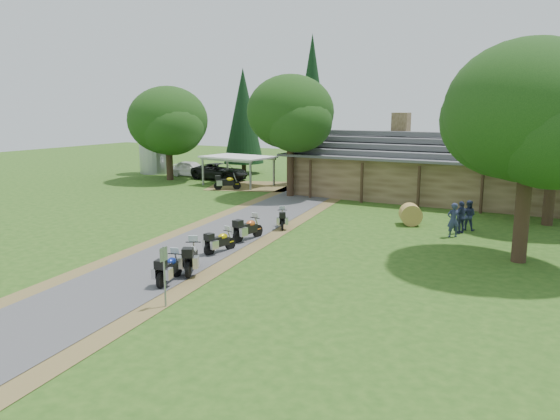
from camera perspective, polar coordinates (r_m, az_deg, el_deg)
The scene contains 24 objects.
ground at distance 23.36m, azimuth -13.57°, elevation -6.15°, with size 120.00×120.00×0.00m, color #274E16.
driveway at distance 26.61m, azimuth -8.57°, elevation -3.88°, with size 46.00×46.00×0.00m, color #434345.
lodge at distance 41.63m, azimuth 15.95°, elevation 4.55°, with size 21.40×9.40×4.90m, color brown, non-canonical shape.
silo at distance 56.67m, azimuth -12.96°, elevation 6.98°, with size 3.13×3.13×6.36m, color gray.
carport at distance 46.93m, azimuth -4.38°, elevation 4.12°, with size 5.75×3.83×2.49m, color white, non-canonical shape.
car_white_sedan at distance 53.35m, azimuth -9.28°, elevation 4.49°, with size 5.69×2.40×1.90m, color white.
car_dark_suv at distance 50.57m, azimuth -6.30°, elevation 4.44°, with size 5.94×2.53×2.28m, color black.
motorcycle_row_a at distance 21.46m, azimuth -11.50°, elevation -5.85°, with size 1.80×0.59×1.23m, color navy, non-canonical shape.
motorcycle_row_b at distance 22.60m, azimuth -9.26°, elevation -4.74°, with size 2.01×0.66×1.38m, color #A0A2A7, non-canonical shape.
motorcycle_row_c at distance 25.38m, azimuth -6.29°, elevation -3.18°, with size 1.70×0.56×1.17m, color #CFBB09, non-canonical shape.
motorcycle_row_d at distance 27.60m, azimuth -3.37°, elevation -1.84°, with size 1.92×0.63×1.31m, color #DB6029, non-canonical shape.
motorcycle_row_e at distance 30.34m, azimuth 0.23°, elevation -0.83°, with size 1.66×0.54×1.14m, color black, non-canonical shape.
motorcycle_carport_a at distance 44.47m, azimuth -5.52°, elevation 2.96°, with size 1.92×0.63×1.32m, color yellow, non-canonical shape.
person_a at distance 29.52m, azimuth 17.66°, elevation -0.71°, with size 0.60×0.43×2.11m, color navy.
person_b at distance 31.44m, azimuth 19.08°, elevation -0.27°, with size 0.55×0.40×1.95m, color navy.
person_c at distance 30.52m, azimuth 18.44°, elevation -0.45°, with size 0.58×0.42×2.05m, color navy.
hay_bale at distance 32.00m, azimuth 13.48°, elevation -0.46°, with size 1.21×1.21×1.11m, color olive.
sign_post at distance 18.80m, azimuth -11.98°, elevation -6.87°, with size 0.38×0.06×2.11m, color gray, non-canonical shape.
oak_lodge_left at distance 40.66m, azimuth 1.10°, elevation 8.51°, with size 6.42×6.42×10.11m, color #15340F, non-canonical shape.
oak_lodge_right at distance 34.15m, azimuth 26.77°, elevation 6.49°, with size 6.65×6.65×9.60m, color #15340F, non-canonical shape.
oak_driveway at distance 25.29m, azimuth 24.52°, elevation 6.56°, with size 7.06×7.06×10.48m, color #15340F, non-canonical shape.
oak_silo at distance 50.97m, azimuth -11.59°, elevation 7.99°, with size 7.22×7.22×8.75m, color #15340F, non-canonical shape.
cedar_near at distance 47.53m, azimuth 3.34°, elevation 10.38°, with size 3.69×3.69×12.70m, color black.
cedar_far at distance 55.04m, azimuth -3.85°, elevation 9.23°, with size 4.00×4.00×10.40m, color black.
Camera 1 is at (15.26, -16.37, 6.69)m, focal length 35.00 mm.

